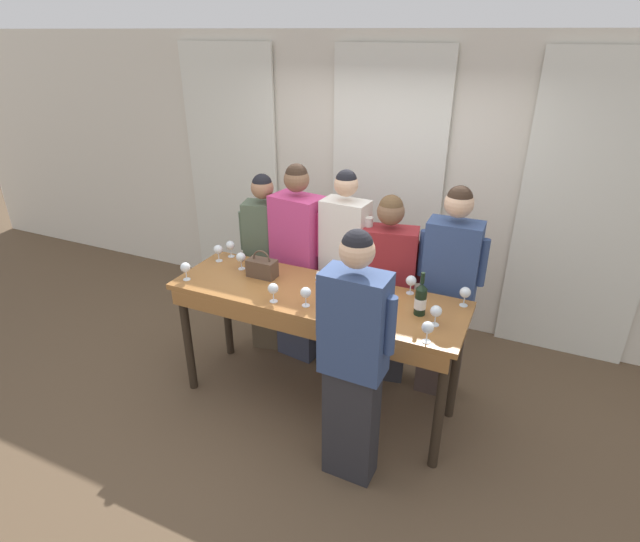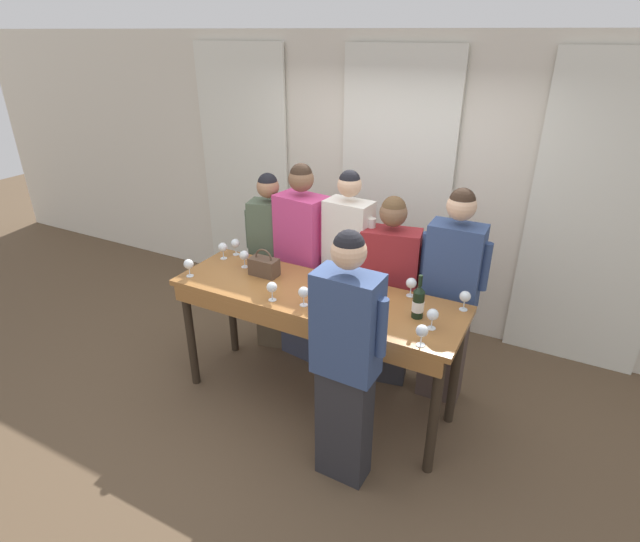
{
  "view_description": "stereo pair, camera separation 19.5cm",
  "coord_description": "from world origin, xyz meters",
  "px_view_note": "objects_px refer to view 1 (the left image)",
  "views": [
    {
      "loc": [
        1.39,
        -2.97,
        2.78
      ],
      "look_at": [
        0.0,
        0.07,
        1.17
      ],
      "focal_mm": 28.0,
      "sensor_mm": 36.0,
      "label": 1
    },
    {
      "loc": [
        1.56,
        -2.88,
        2.78
      ],
      "look_at": [
        0.0,
        0.07,
        1.17
      ],
      "focal_mm": 28.0,
      "sensor_mm": 36.0,
      "label": 2
    }
  ],
  "objects_px": {
    "wine_glass_front_mid": "(218,250)",
    "wine_bottle": "(421,299)",
    "tasting_bar": "(315,309)",
    "wine_glass_back_mid": "(436,312)",
    "wine_glass_near_host": "(428,328)",
    "host_pouring": "(353,360)",
    "wine_glass_by_bottle": "(411,281)",
    "guest_cream_sweater": "(344,272)",
    "wine_glass_center_mid": "(352,299)",
    "wine_glass_front_left": "(273,289)",
    "wine_glass_by_handbag": "(230,246)",
    "guest_navy_coat": "(448,293)",
    "wine_glass_front_right": "(306,293)",
    "wine_glass_center_right": "(380,277)",
    "wine_glass_back_left": "(241,258)",
    "wine_glass_center_left": "(185,268)",
    "guest_olive_jacket": "(266,262)",
    "guest_pink_top": "(298,264)",
    "guest_striped_shirt": "(386,290)",
    "handbag": "(262,268)",
    "wine_glass_back_right": "(465,293)"
  },
  "relations": [
    {
      "from": "wine_glass_front_mid",
      "to": "wine_bottle",
      "type": "bearing_deg",
      "value": -5.1
    },
    {
      "from": "tasting_bar",
      "to": "wine_glass_back_mid",
      "type": "distance_m",
      "value": 0.94
    },
    {
      "from": "wine_glass_near_host",
      "to": "host_pouring",
      "type": "distance_m",
      "value": 0.5
    },
    {
      "from": "wine_glass_by_bottle",
      "to": "guest_cream_sweater",
      "type": "bearing_deg",
      "value": 156.78
    },
    {
      "from": "host_pouring",
      "to": "wine_glass_center_mid",
      "type": "bearing_deg",
      "value": 112.52
    },
    {
      "from": "wine_glass_front_left",
      "to": "wine_glass_by_handbag",
      "type": "height_order",
      "value": "same"
    },
    {
      "from": "host_pouring",
      "to": "guest_navy_coat",
      "type": "bearing_deg",
      "value": 72.64
    },
    {
      "from": "wine_bottle",
      "to": "wine_glass_front_right",
      "type": "height_order",
      "value": "wine_bottle"
    },
    {
      "from": "wine_glass_by_handbag",
      "to": "wine_glass_near_host",
      "type": "bearing_deg",
      "value": -17.83
    },
    {
      "from": "wine_glass_front_right",
      "to": "wine_glass_center_mid",
      "type": "height_order",
      "value": "same"
    },
    {
      "from": "wine_glass_front_left",
      "to": "wine_glass_center_mid",
      "type": "distance_m",
      "value": 0.58
    },
    {
      "from": "wine_glass_center_right",
      "to": "wine_glass_back_left",
      "type": "distance_m",
      "value": 1.15
    },
    {
      "from": "wine_glass_by_bottle",
      "to": "wine_glass_center_left",
      "type": "bearing_deg",
      "value": -162.98
    },
    {
      "from": "wine_glass_back_mid",
      "to": "host_pouring",
      "type": "height_order",
      "value": "host_pouring"
    },
    {
      "from": "guest_olive_jacket",
      "to": "guest_pink_top",
      "type": "xyz_separation_m",
      "value": [
        0.33,
        0.0,
        0.04
      ]
    },
    {
      "from": "wine_glass_by_bottle",
      "to": "wine_glass_near_host",
      "type": "bearing_deg",
      "value": -65.65
    },
    {
      "from": "wine_glass_front_mid",
      "to": "wine_glass_near_host",
      "type": "distance_m",
      "value": 1.96
    },
    {
      "from": "guest_olive_jacket",
      "to": "guest_striped_shirt",
      "type": "bearing_deg",
      "value": 0.0
    },
    {
      "from": "handbag",
      "to": "wine_glass_back_mid",
      "type": "height_order",
      "value": "handbag"
    },
    {
      "from": "wine_glass_back_right",
      "to": "guest_pink_top",
      "type": "bearing_deg",
      "value": 168.55
    },
    {
      "from": "wine_glass_center_left",
      "to": "wine_glass_center_right",
      "type": "xyz_separation_m",
      "value": [
        1.43,
        0.48,
        0.0
      ]
    },
    {
      "from": "guest_navy_coat",
      "to": "wine_glass_center_right",
      "type": "bearing_deg",
      "value": -146.88
    },
    {
      "from": "wine_glass_front_right",
      "to": "wine_glass_back_left",
      "type": "bearing_deg",
      "value": 156.4
    },
    {
      "from": "wine_glass_center_left",
      "to": "guest_striped_shirt",
      "type": "relative_size",
      "value": 0.09
    },
    {
      "from": "wine_glass_center_left",
      "to": "guest_olive_jacket",
      "type": "height_order",
      "value": "guest_olive_jacket"
    },
    {
      "from": "wine_bottle",
      "to": "wine_glass_back_left",
      "type": "xyz_separation_m",
      "value": [
        -1.51,
        0.1,
        -0.01
      ]
    },
    {
      "from": "tasting_bar",
      "to": "guest_pink_top",
      "type": "xyz_separation_m",
      "value": [
        -0.43,
        0.59,
        0.04
      ]
    },
    {
      "from": "wine_glass_center_left",
      "to": "wine_glass_back_left",
      "type": "bearing_deg",
      "value": 50.23
    },
    {
      "from": "handbag",
      "to": "wine_glass_center_mid",
      "type": "distance_m",
      "value": 0.88
    },
    {
      "from": "tasting_bar",
      "to": "wine_glass_front_left",
      "type": "height_order",
      "value": "wine_glass_front_left"
    },
    {
      "from": "wine_bottle",
      "to": "guest_pink_top",
      "type": "bearing_deg",
      "value": 155.85
    },
    {
      "from": "guest_striped_shirt",
      "to": "wine_glass_by_handbag",
      "type": "bearing_deg",
      "value": -168.64
    },
    {
      "from": "handbag",
      "to": "guest_olive_jacket",
      "type": "xyz_separation_m",
      "value": [
        -0.26,
        0.49,
        -0.2
      ]
    },
    {
      "from": "wine_glass_front_left",
      "to": "handbag",
      "type": "bearing_deg",
      "value": 131.37
    },
    {
      "from": "wine_glass_center_mid",
      "to": "guest_cream_sweater",
      "type": "height_order",
      "value": "guest_cream_sweater"
    },
    {
      "from": "handbag",
      "to": "guest_striped_shirt",
      "type": "distance_m",
      "value": 1.03
    },
    {
      "from": "wine_glass_center_mid",
      "to": "guest_navy_coat",
      "type": "distance_m",
      "value": 0.91
    },
    {
      "from": "wine_glass_front_left",
      "to": "guest_cream_sweater",
      "type": "height_order",
      "value": "guest_cream_sweater"
    },
    {
      "from": "handbag",
      "to": "wine_glass_center_left",
      "type": "relative_size",
      "value": 1.6
    },
    {
      "from": "tasting_bar",
      "to": "wine_glass_center_mid",
      "type": "distance_m",
      "value": 0.44
    },
    {
      "from": "wine_bottle",
      "to": "wine_glass_near_host",
      "type": "distance_m",
      "value": 0.34
    },
    {
      "from": "wine_bottle",
      "to": "wine_glass_back_mid",
      "type": "xyz_separation_m",
      "value": [
        0.13,
        -0.1,
        -0.01
      ]
    },
    {
      "from": "tasting_bar",
      "to": "wine_bottle",
      "type": "xyz_separation_m",
      "value": [
        0.78,
        0.05,
        0.24
      ]
    },
    {
      "from": "wine_glass_back_left",
      "to": "wine_glass_center_left",
      "type": "bearing_deg",
      "value": -129.77
    },
    {
      "from": "wine_glass_front_mid",
      "to": "wine_glass_center_right",
      "type": "height_order",
      "value": "same"
    },
    {
      "from": "wine_bottle",
      "to": "wine_glass_center_right",
      "type": "height_order",
      "value": "wine_bottle"
    },
    {
      "from": "wine_glass_by_bottle",
      "to": "wine_glass_front_right",
      "type": "bearing_deg",
      "value": -141.97
    },
    {
      "from": "wine_glass_back_mid",
      "to": "wine_glass_by_handbag",
      "type": "distance_m",
      "value": 1.89
    },
    {
      "from": "wine_glass_center_mid",
      "to": "wine_glass_back_left",
      "type": "relative_size",
      "value": 1.0
    },
    {
      "from": "wine_glass_center_mid",
      "to": "guest_striped_shirt",
      "type": "relative_size",
      "value": 0.09
    }
  ]
}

